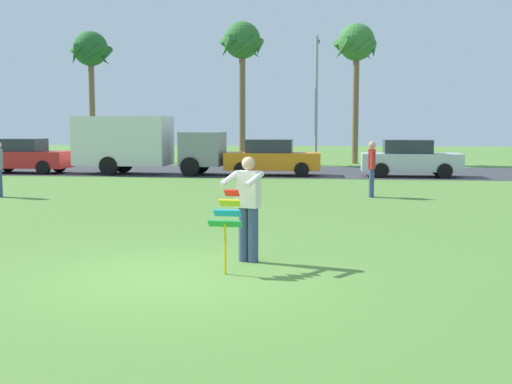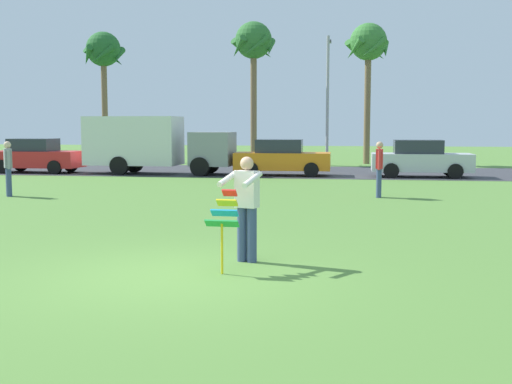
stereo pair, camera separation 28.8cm
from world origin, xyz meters
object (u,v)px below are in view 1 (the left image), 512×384
person_kite_flyer (248,205)px  parked_car_orange (272,158)px  parked_car_silver (410,159)px  palm_tree_centre_far (356,48)px  streetlight_pole (316,92)px  parked_car_red (24,157)px  parked_truck_grey_van (141,143)px  palm_tree_right_near (242,46)px  palm_tree_left_near (91,54)px  person_walker_far (372,167)px  kite_held (227,217)px

person_kite_flyer → parked_car_orange: 18.13m
parked_car_silver → palm_tree_centre_far: size_ratio=0.53×
palm_tree_centre_far → streetlight_pole: palm_tree_centre_far is taller
parked_car_silver → parked_car_orange: bearing=-180.0°
person_kite_flyer → parked_car_red: (-13.00, 18.08, -0.18)m
parked_truck_grey_van → palm_tree_right_near: size_ratio=0.83×
person_kite_flyer → streetlight_pole: 25.43m
parked_car_orange → palm_tree_left_near: size_ratio=0.54×
parked_car_silver → person_walker_far: person_walker_far is taller
parked_car_orange → palm_tree_left_near: bearing=140.7°
parked_car_orange → parked_car_silver: (5.98, 0.00, 0.00)m
person_kite_flyer → parked_car_red: 22.27m
parked_car_red → parked_car_silver: (17.58, -0.00, 0.00)m
parked_car_red → palm_tree_left_near: (-0.50, 9.90, 5.76)m
streetlight_pole → person_walker_far: (2.21, -15.32, -3.06)m
parked_car_silver → streetlight_pole: streetlight_pole is taller
parked_car_red → person_walker_far: 17.53m
parked_truck_grey_van → person_walker_far: parked_truck_grey_van is taller
parked_truck_grey_van → palm_tree_right_near: (3.40, 8.56, 5.29)m
streetlight_pole → palm_tree_left_near: bearing=168.8°
parked_car_red → parked_car_silver: same height
person_kite_flyer → parked_truck_grey_van: size_ratio=0.26×
palm_tree_right_near → palm_tree_centre_far: palm_tree_right_near is taller
palm_tree_centre_far → person_walker_far: size_ratio=4.61×
person_kite_flyer → person_walker_far: size_ratio=1.00×
palm_tree_left_near → palm_tree_right_near: (9.51, -1.34, 0.17)m
parked_truck_grey_van → parked_car_orange: bearing=-0.0°
parked_truck_grey_van → parked_car_silver: size_ratio=1.60×
palm_tree_left_near → parked_car_red: bearing=-87.1°
palm_tree_right_near → streetlight_pole: (4.29, -1.40, -2.71)m
kite_held → palm_tree_right_near: size_ratio=0.15×
person_kite_flyer → parked_car_silver: (4.58, 18.08, -0.18)m
person_kite_flyer → palm_tree_centre_far: bearing=84.8°
kite_held → parked_truck_grey_van: (-7.17, 18.83, 0.56)m
person_kite_flyer → parked_truck_grey_van: parked_truck_grey_van is taller
parked_car_red → palm_tree_centre_far: size_ratio=0.53×
parked_car_silver → palm_tree_left_near: bearing=151.3°
person_kite_flyer → palm_tree_right_near: palm_tree_right_near is taller
palm_tree_centre_far → person_walker_far: palm_tree_centre_far is taller
parked_car_orange → palm_tree_right_near: palm_tree_right_near is taller
parked_car_red → streetlight_pole: (13.30, 7.16, 3.22)m
person_walker_far → parked_car_orange: bearing=115.7°
parked_car_orange → palm_tree_right_near: (-2.58, 8.56, 5.93)m
kite_held → palm_tree_left_near: bearing=114.8°
parked_car_red → palm_tree_centre_far: palm_tree_centre_far is taller
palm_tree_centre_far → palm_tree_left_near: bearing=178.2°
parked_car_orange → person_walker_far: 9.04m
parked_car_red → palm_tree_right_near: palm_tree_right_near is taller
parked_car_red → streetlight_pole: bearing=28.3°
parked_car_silver → palm_tree_right_near: 13.48m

